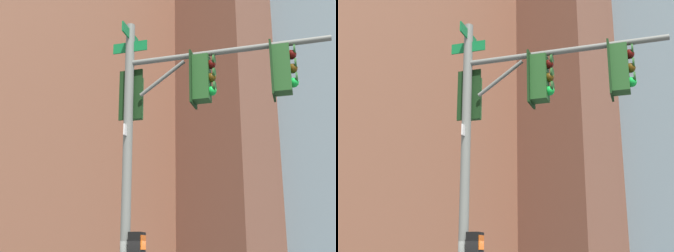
{
  "view_description": "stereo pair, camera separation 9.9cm",
  "coord_description": "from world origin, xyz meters",
  "views": [
    {
      "loc": [
        -5.58,
        -7.92,
        2.2
      ],
      "look_at": [
        0.09,
        -0.78,
        4.83
      ],
      "focal_mm": 48.48,
      "sensor_mm": 36.0,
      "label": 1
    },
    {
      "loc": [
        -5.5,
        -7.98,
        2.2
      ],
      "look_at": [
        0.09,
        -0.78,
        4.83
      ],
      "focal_mm": 48.48,
      "sensor_mm": 36.0,
      "label": 2
    }
  ],
  "objects": [
    {
      "name": "signal_pole_assembly",
      "position": [
        0.23,
        -0.89,
        5.01
      ],
      "size": [
        2.88,
        3.99,
        7.32
      ],
      "rotation": [
        0.0,
        0.0,
        5.32
      ],
      "color": "slate",
      "rests_on": "ground_plane"
    },
    {
      "name": "building_brick_nearside",
      "position": [
        10.51,
        31.84,
        21.9
      ],
      "size": [
        22.83,
        18.47,
        43.8
      ],
      "primitive_type": "cube",
      "color": "brown",
      "rests_on": "ground_plane"
    },
    {
      "name": "building_brick_midblock",
      "position": [
        30.49,
        22.06,
        17.7
      ],
      "size": [
        21.87,
        14.72,
        35.39
      ],
      "primitive_type": "cube",
      "color": "brown",
      "rests_on": "ground_plane"
    }
  ]
}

